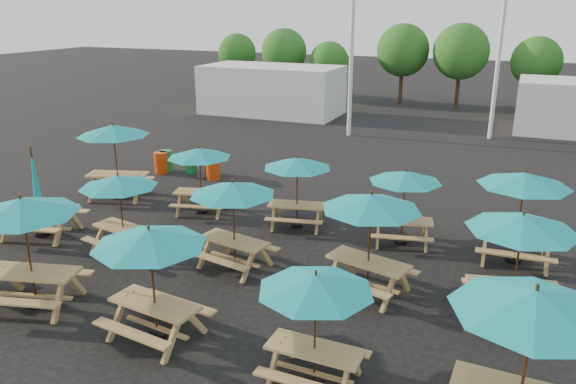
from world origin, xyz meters
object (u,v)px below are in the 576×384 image
at_px(picnic_unit_9, 316,289).
at_px(picnic_unit_5, 199,156).
at_px(picnic_unit_14, 524,184).
at_px(waste_bin_0, 166,161).
at_px(picnic_unit_6, 150,243).
at_px(picnic_unit_7, 233,193).
at_px(waste_bin_1, 161,163).
at_px(waste_bin_4, 211,166).
at_px(picnic_unit_3, 22,212).
at_px(picnic_unit_10, 371,207).
at_px(picnic_unit_2, 113,134).
at_px(picnic_unit_8, 297,167).
at_px(waste_bin_3, 203,166).
at_px(picnic_unit_1, 38,200).
at_px(waste_bin_2, 192,162).
at_px(waste_bin_5, 213,168).
at_px(picnic_unit_11, 405,180).
at_px(picnic_unit_12, 534,310).
at_px(picnic_unit_4, 119,185).

bearing_deg(picnic_unit_9, picnic_unit_5, 134.63).
height_order(picnic_unit_9, picnic_unit_14, picnic_unit_14).
relative_size(picnic_unit_9, waste_bin_0, 2.52).
height_order(picnic_unit_6, picnic_unit_7, picnic_unit_6).
relative_size(waste_bin_1, waste_bin_4, 1.00).
bearing_deg(picnic_unit_3, picnic_unit_10, 12.82).
distance_m(picnic_unit_5, waste_bin_1, 5.08).
bearing_deg(picnic_unit_2, picnic_unit_8, -18.33).
bearing_deg(waste_bin_4, picnic_unit_6, -65.21).
bearing_deg(picnic_unit_14, picnic_unit_9, -116.50).
xyz_separation_m(picnic_unit_6, waste_bin_3, (-4.79, 9.72, -1.56)).
xyz_separation_m(picnic_unit_9, picnic_unit_14, (2.95, 6.42, 0.25)).
relative_size(picnic_unit_6, waste_bin_1, 2.91).
bearing_deg(picnic_unit_2, waste_bin_0, 79.51).
bearing_deg(picnic_unit_14, picnic_unit_1, -166.73).
height_order(picnic_unit_1, picnic_unit_10, picnic_unit_1).
xyz_separation_m(waste_bin_2, waste_bin_3, (0.69, -0.28, 0.00)).
relative_size(waste_bin_1, waste_bin_3, 1.00).
distance_m(picnic_unit_3, waste_bin_3, 10.01).
relative_size(picnic_unit_5, waste_bin_2, 2.88).
distance_m(picnic_unit_5, waste_bin_5, 3.84).
bearing_deg(picnic_unit_11, waste_bin_0, 148.11).
relative_size(waste_bin_0, waste_bin_5, 1.00).
bearing_deg(picnic_unit_7, picnic_unit_11, 52.24).
height_order(picnic_unit_12, waste_bin_4, picnic_unit_12).
distance_m(picnic_unit_14, waste_bin_1, 13.24).
relative_size(picnic_unit_6, picnic_unit_12, 0.96).
bearing_deg(picnic_unit_9, picnic_unit_12, 0.32).
bearing_deg(picnic_unit_1, picnic_unit_4, -12.85).
bearing_deg(picnic_unit_6, picnic_unit_3, -172.72).
bearing_deg(waste_bin_5, picnic_unit_4, -79.91).
bearing_deg(picnic_unit_3, waste_bin_2, 88.50).
bearing_deg(picnic_unit_6, picnic_unit_5, 121.34).
bearing_deg(picnic_unit_9, picnic_unit_7, 135.41).
distance_m(picnic_unit_2, waste_bin_1, 3.49).
bearing_deg(waste_bin_1, picnic_unit_7, -43.70).
bearing_deg(picnic_unit_9, waste_bin_4, 129.32).
relative_size(waste_bin_1, waste_bin_5, 1.00).
xyz_separation_m(picnic_unit_2, picnic_unit_5, (3.31, -0.18, -0.36)).
relative_size(picnic_unit_2, waste_bin_2, 3.57).
distance_m(picnic_unit_3, picnic_unit_5, 6.32).
distance_m(picnic_unit_11, waste_bin_5, 8.44).
height_order(picnic_unit_10, picnic_unit_14, picnic_unit_14).
bearing_deg(waste_bin_1, picnic_unit_6, -55.47).
relative_size(picnic_unit_4, picnic_unit_6, 0.98).
bearing_deg(waste_bin_2, picnic_unit_11, -22.45).
bearing_deg(picnic_unit_6, waste_bin_3, 123.58).
bearing_deg(picnic_unit_4, picnic_unit_9, -14.19).
relative_size(picnic_unit_4, waste_bin_1, 2.84).
xyz_separation_m(picnic_unit_8, waste_bin_2, (-5.81, 3.63, -1.40)).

